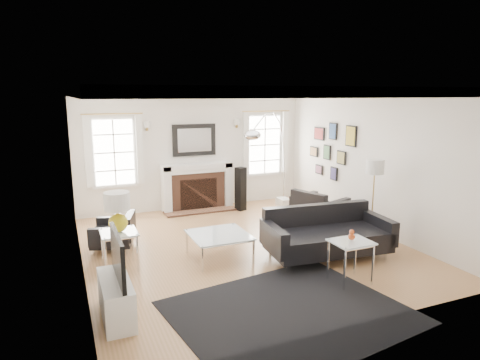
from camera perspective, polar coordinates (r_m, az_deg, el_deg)
name	(u,v)px	position (r m, az deg, el deg)	size (l,w,h in m)	color
floor	(244,246)	(7.86, 0.50, -8.84)	(6.00, 6.00, 0.00)	#A67645
back_wall	(194,150)	(10.28, -6.16, 3.97)	(5.50, 0.04, 2.80)	silver
front_wall	(350,214)	(4.96, 14.50, -4.44)	(5.50, 0.04, 2.80)	silver
left_wall	(77,183)	(6.90, -20.93, -0.40)	(0.04, 6.00, 2.80)	silver
right_wall	(370,161)	(8.94, 16.93, 2.42)	(0.04, 6.00, 2.80)	silver
ceiling	(244,89)	(7.38, 0.54, 12.02)	(5.50, 6.00, 0.02)	white
crown_molding	(244,93)	(7.38, 0.54, 11.55)	(5.50, 6.00, 0.12)	white
fireplace	(197,187)	(10.23, -5.72, -0.93)	(1.70, 0.69, 1.11)	white
mantel_mirror	(194,140)	(10.21, -6.12, 5.33)	(1.05, 0.07, 0.75)	black
window_left	(114,152)	(9.86, -16.44, 3.59)	(1.24, 0.15, 1.62)	white
window_right	(264,144)	(10.90, 3.29, 4.75)	(1.24, 0.15, 1.62)	white
gallery_wall	(331,147)	(9.92, 12.05, 4.29)	(0.04, 1.73, 1.29)	black
tv_unit	(116,293)	(5.63, -16.17, -14.26)	(0.35, 1.00, 1.09)	white
area_rug	(290,312)	(5.70, 6.66, -17.14)	(2.81, 2.34, 0.01)	black
sofa	(326,235)	(7.43, 11.34, -7.24)	(2.19, 1.16, 0.69)	black
armchair_left	(116,233)	(7.95, -16.24, -6.84)	(0.89, 0.95, 0.53)	black
armchair_right	(318,210)	(9.04, 10.30, -3.91)	(1.12, 1.19, 0.65)	black
coffee_table	(219,236)	(7.21, -2.81, -7.46)	(0.95, 0.95, 0.42)	silver
side_table_left	(119,239)	(7.01, -15.83, -7.52)	(0.55, 0.55, 0.61)	silver
nesting_table	(351,249)	(6.49, 14.57, -8.94)	(0.57, 0.48, 0.63)	silver
gourd_lamp	(117,209)	(6.87, -16.04, -3.77)	(0.40, 0.40, 0.63)	gold
orange_vase	(352,235)	(6.42, 14.67, -7.15)	(0.10, 0.10, 0.16)	#C64819
arc_floor_lamp	(270,159)	(9.50, 4.00, 2.82)	(1.71, 1.58, 2.42)	white
stick_floor_lamp	(375,171)	(7.99, 17.52, 1.14)	(0.32, 0.32, 1.58)	#AE863C
speaker_tower	(241,189)	(10.11, 0.08, -1.19)	(0.21, 0.21, 1.03)	black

